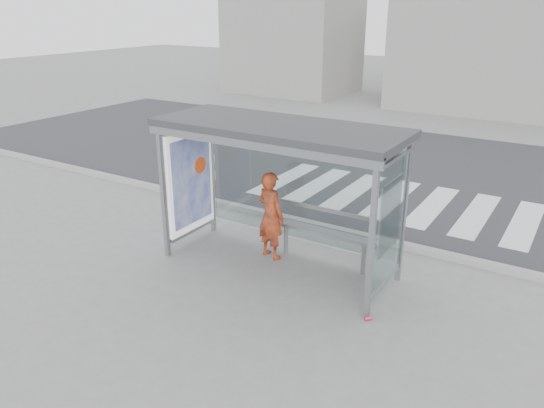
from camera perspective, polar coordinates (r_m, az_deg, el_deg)
The scene contains 10 objects.
ground at distance 9.66m, azimuth 0.61°, elevation -6.76°, with size 80.00×80.00×0.00m, color slate.
road at distance 15.64m, azimuth 14.10°, elevation 3.58°, with size 30.00×10.00×0.01m, color #2E2E31.
curb at distance 11.18m, azimuth 5.82°, elevation -2.52°, with size 30.00×0.18×0.12m, color gray.
crosswalk at distance 13.09m, azimuth 14.73°, elevation 0.15°, with size 7.55×3.00×0.00m.
bus_shelter at distance 9.15m, azimuth -1.13°, elevation 5.05°, with size 4.25×1.65×2.62m.
building_left at distance 29.18m, azimuth 2.34°, elevation 17.90°, with size 6.00×5.00×6.00m, color gray.
building_center at distance 25.78m, azimuth 22.71°, elevation 14.89°, with size 8.00×5.00×5.00m, color gray.
person at distance 9.69m, azimuth -0.14°, elevation -1.24°, with size 0.61×0.40×1.66m, color #E95215.
bench at distance 9.59m, azimuth 5.62°, elevation -3.02°, with size 2.02×0.25×1.04m.
soda_can at distance 8.27m, azimuth 10.31°, elevation -12.01°, with size 0.06×0.06×0.11m, color #EA4555.
Camera 1 is at (4.44, -7.32, 4.47)m, focal length 35.00 mm.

